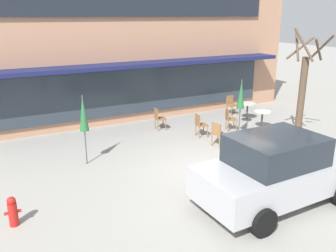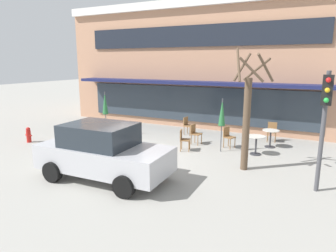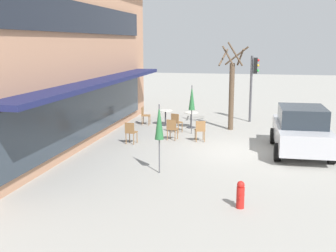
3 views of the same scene
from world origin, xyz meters
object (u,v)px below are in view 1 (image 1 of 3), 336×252
object	(u,v)px
cafe_table_streetside	(247,109)
cafe_chair_1	(231,104)
street_tree	(302,93)
fire_hydrant	(13,211)
cafe_table_near_wall	(262,117)
cafe_chair_0	(200,124)
cafe_chair_4	(230,118)
cafe_chair_2	(218,133)
parked_sedan	(277,170)
cafe_chair_3	(159,117)
patio_umbrella_cream_folded	(241,95)
patio_umbrella_green_folded	(83,114)

from	to	relation	value
cafe_table_streetside	cafe_chair_1	size ratio (longest dim) A/B	0.85
street_tree	fire_hydrant	world-z (taller)	street_tree
cafe_chair_1	cafe_table_near_wall	bearing A→B (deg)	-96.56
cafe_chair_0	cafe_chair_4	distance (m)	1.49
cafe_chair_1	street_tree	size ratio (longest dim) A/B	0.22
fire_hydrant	street_tree	bearing A→B (deg)	5.12
cafe_chair_1	cafe_chair_2	size ratio (longest dim) A/B	1.00
cafe_chair_2	fire_hydrant	size ratio (longest dim) A/B	1.26
cafe_chair_0	fire_hydrant	xyz separation A→B (m)	(-6.93, -3.15, -0.17)
cafe_chair_1	parked_sedan	distance (m)	8.22
fire_hydrant	cafe_chair_0	bearing A→B (deg)	24.44
cafe_chair_3	parked_sedan	xyz separation A→B (m)	(-0.07, -6.60, 0.35)
cafe_chair_2	street_tree	bearing A→B (deg)	-21.44
patio_umbrella_cream_folded	cafe_chair_0	xyz separation A→B (m)	(-1.39, 0.62, -1.10)
cafe_table_near_wall	patio_umbrella_green_folded	bearing A→B (deg)	-178.93
cafe_table_streetside	cafe_chair_4	distance (m)	1.84
cafe_table_streetside	cafe_chair_4	xyz separation A→B (m)	(-1.63, -0.86, 0.01)
cafe_chair_0	parked_sedan	xyz separation A→B (m)	(-1.07, -5.10, 0.35)
cafe_chair_1	fire_hydrant	distance (m)	11.22
cafe_table_near_wall	street_tree	bearing A→B (deg)	-90.83
cafe_table_near_wall	cafe_table_streetside	world-z (taller)	same
cafe_chair_4	parked_sedan	xyz separation A→B (m)	(-2.56, -5.20, 0.35)
cafe_chair_1	parked_sedan	bearing A→B (deg)	-119.96
cafe_chair_3	street_tree	world-z (taller)	street_tree
cafe_table_near_wall	cafe_chair_4	size ratio (longest dim) A/B	0.85
patio_umbrella_cream_folded	cafe_chair_0	size ratio (longest dim) A/B	2.47
patio_umbrella_green_folded	cafe_chair_2	distance (m)	4.70
patio_umbrella_green_folded	cafe_chair_4	world-z (taller)	patio_umbrella_green_folded
street_tree	fire_hydrant	bearing A→B (deg)	-174.88
cafe_table_streetside	fire_hydrant	bearing A→B (deg)	-157.74
cafe_chair_2	fire_hydrant	bearing A→B (deg)	-164.22
patio_umbrella_cream_folded	parked_sedan	bearing A→B (deg)	-118.81
cafe_table_streetside	parked_sedan	bearing A→B (deg)	-124.64
cafe_table_streetside	cafe_chair_2	size ratio (longest dim) A/B	0.85
cafe_table_near_wall	street_tree	xyz separation A→B (m)	(-0.03, -1.90, 1.37)
cafe_table_near_wall	cafe_chair_1	xyz separation A→B (m)	(0.28, 2.40, 0.01)
cafe_chair_4	cafe_table_near_wall	bearing A→B (deg)	-21.14
cafe_chair_1	cafe_chair_3	bearing A→B (deg)	-172.77
patio_umbrella_green_folded	parked_sedan	bearing A→B (deg)	-52.74
cafe_chair_0	parked_sedan	size ratio (longest dim) A/B	0.21
cafe_chair_2	street_tree	distance (m)	3.26
patio_umbrella_green_folded	cafe_chair_0	distance (m)	4.71
patio_umbrella_green_folded	cafe_chair_4	distance (m)	6.17
parked_sedan	patio_umbrella_green_folded	bearing A→B (deg)	127.26
cafe_chair_0	cafe_table_near_wall	bearing A→B (deg)	-7.96
parked_sedan	cafe_chair_2	bearing A→B (deg)	75.08
cafe_table_near_wall	cafe_chair_3	size ratio (longest dim) A/B	0.85
cafe_table_streetside	cafe_chair_1	world-z (taller)	cafe_chair_1
parked_sedan	street_tree	world-z (taller)	street_tree
cafe_table_near_wall	cafe_chair_0	size ratio (longest dim) A/B	0.85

